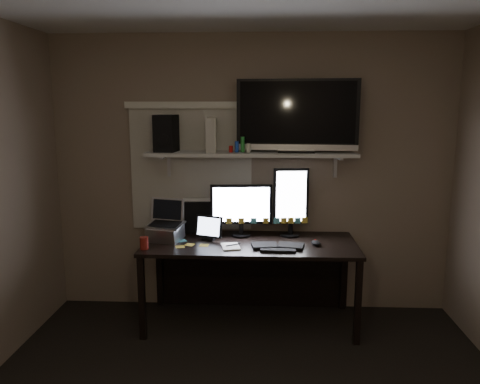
# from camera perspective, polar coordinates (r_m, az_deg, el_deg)

# --- Properties ---
(back_wall) EXTENTS (3.60, 0.00, 3.60)m
(back_wall) POSITION_cam_1_polar(r_m,az_deg,el_deg) (4.25, 1.41, 2.04)
(back_wall) COLOR #806D5C
(back_wall) RESTS_ON floor
(window_blinds) EXTENTS (1.10, 0.02, 1.10)m
(window_blinds) POSITION_cam_1_polar(r_m,az_deg,el_deg) (4.28, -5.98, 2.71)
(window_blinds) COLOR beige
(window_blinds) RESTS_ON back_wall
(desk) EXTENTS (1.80, 0.75, 0.73)m
(desk) POSITION_cam_1_polar(r_m,az_deg,el_deg) (4.17, 1.27, -7.99)
(desk) COLOR black
(desk) RESTS_ON floor
(wall_shelf) EXTENTS (1.80, 0.35, 0.03)m
(wall_shelf) POSITION_cam_1_polar(r_m,az_deg,el_deg) (4.05, 1.36, 4.68)
(wall_shelf) COLOR beige
(wall_shelf) RESTS_ON back_wall
(monitor_landscape) EXTENTS (0.55, 0.10, 0.48)m
(monitor_landscape) POSITION_cam_1_polar(r_m,az_deg,el_deg) (4.13, 0.15, -2.20)
(monitor_landscape) COLOR black
(monitor_landscape) RESTS_ON desk
(monitor_portrait) EXTENTS (0.31, 0.09, 0.62)m
(monitor_portrait) POSITION_cam_1_polar(r_m,az_deg,el_deg) (4.14, 6.21, -1.21)
(monitor_portrait) COLOR black
(monitor_portrait) RESTS_ON desk
(keyboard) EXTENTS (0.43, 0.18, 0.03)m
(keyboard) POSITION_cam_1_polar(r_m,az_deg,el_deg) (3.87, 4.61, -6.57)
(keyboard) COLOR black
(keyboard) RESTS_ON desk
(mouse) EXTENTS (0.10, 0.13, 0.04)m
(mouse) POSITION_cam_1_polar(r_m,az_deg,el_deg) (3.96, 9.24, -6.16)
(mouse) COLOR black
(mouse) RESTS_ON desk
(notepad) EXTENTS (0.18, 0.22, 0.01)m
(notepad) POSITION_cam_1_polar(r_m,az_deg,el_deg) (3.86, -1.15, -6.67)
(notepad) COLOR white
(notepad) RESTS_ON desk
(tablet) EXTENTS (0.27, 0.18, 0.22)m
(tablet) POSITION_cam_1_polar(r_m,az_deg,el_deg) (4.05, -3.82, -4.38)
(tablet) COLOR black
(tablet) RESTS_ON desk
(file_sorter) EXTENTS (0.25, 0.13, 0.31)m
(file_sorter) POSITION_cam_1_polar(r_m,az_deg,el_deg) (4.29, -5.09, -2.89)
(file_sorter) COLOR black
(file_sorter) RESTS_ON desk
(laptop) EXTENTS (0.35, 0.31, 0.34)m
(laptop) POSITION_cam_1_polar(r_m,az_deg,el_deg) (4.06, -9.12, -3.52)
(laptop) COLOR silver
(laptop) RESTS_ON desk
(cup) EXTENTS (0.08, 0.08, 0.10)m
(cup) POSITION_cam_1_polar(r_m,az_deg,el_deg) (3.88, -11.61, -6.11)
(cup) COLOR maroon
(cup) RESTS_ON desk
(sticky_notes) EXTENTS (0.34, 0.26, 0.00)m
(sticky_notes) POSITION_cam_1_polar(r_m,az_deg,el_deg) (3.99, -6.28, -6.24)
(sticky_notes) COLOR gold
(sticky_notes) RESTS_ON desk
(tv) EXTENTS (1.04, 0.27, 0.62)m
(tv) POSITION_cam_1_polar(r_m,az_deg,el_deg) (4.04, 6.99, 9.19)
(tv) COLOR black
(tv) RESTS_ON wall_shelf
(game_console) EXTENTS (0.09, 0.25, 0.30)m
(game_console) POSITION_cam_1_polar(r_m,az_deg,el_deg) (4.06, -3.47, 6.98)
(game_console) COLOR beige
(game_console) RESTS_ON wall_shelf
(speaker) EXTENTS (0.20, 0.23, 0.32)m
(speaker) POSITION_cam_1_polar(r_m,az_deg,el_deg) (4.12, -8.99, 7.08)
(speaker) COLOR black
(speaker) RESTS_ON wall_shelf
(bottles) EXTENTS (0.21, 0.08, 0.13)m
(bottles) POSITION_cam_1_polar(r_m,az_deg,el_deg) (4.00, -0.04, 5.76)
(bottles) COLOR #A50F0C
(bottles) RESTS_ON wall_shelf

